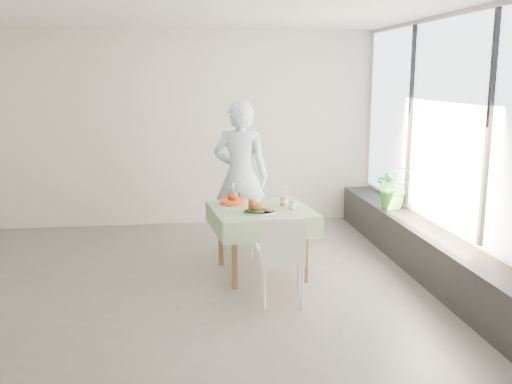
{
  "coord_description": "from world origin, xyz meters",
  "views": [
    {
      "loc": [
        0.13,
        -5.79,
        2.15
      ],
      "look_at": [
        0.95,
        0.2,
        0.91
      ],
      "focal_mm": 40.0,
      "sensor_mm": 36.0,
      "label": 1
    }
  ],
  "objects": [
    {
      "name": "juice_cup_lemonade",
      "position": [
        1.33,
        0.06,
        0.8
      ],
      "size": [
        0.09,
        0.09,
        0.26
      ],
      "color": "white",
      "rests_on": "cafe_table"
    },
    {
      "name": "potted_plant",
      "position": [
        2.79,
        0.93,
        0.78
      ],
      "size": [
        0.55,
        0.49,
        0.56
      ],
      "primitive_type": "imported",
      "rotation": [
        0.0,
        0.0,
        0.11
      ],
      "color": "#30852C",
      "rests_on": "window_ledge"
    },
    {
      "name": "wall_front",
      "position": [
        0.0,
        -2.5,
        1.4
      ],
      "size": [
        6.0,
        0.02,
        2.8
      ],
      "primitive_type": "cube",
      "color": "silver",
      "rests_on": "ground"
    },
    {
      "name": "main_dish",
      "position": [
        0.93,
        -0.06,
        0.8
      ],
      "size": [
        0.34,
        0.34,
        0.17
      ],
      "color": "white",
      "rests_on": "cafe_table"
    },
    {
      "name": "juice_cup_orange",
      "position": [
        1.26,
        0.23,
        0.8
      ],
      "size": [
        0.09,
        0.09,
        0.26
      ],
      "color": "white",
      "rests_on": "cafe_table"
    },
    {
      "name": "wall_right",
      "position": [
        3.0,
        0.0,
        1.4
      ],
      "size": [
        0.02,
        5.0,
        2.8
      ],
      "primitive_type": "cube",
      "color": "silver",
      "rests_on": "ground"
    },
    {
      "name": "chair_near",
      "position": [
        1.08,
        -0.69,
        0.27
      ],
      "size": [
        0.46,
        0.46,
        0.88
      ],
      "color": "white",
      "rests_on": "ground"
    },
    {
      "name": "wall_back",
      "position": [
        0.0,
        2.5,
        1.4
      ],
      "size": [
        6.0,
        0.02,
        2.8
      ],
      "primitive_type": "cube",
      "color": "silver",
      "rests_on": "ground"
    },
    {
      "name": "chair_far",
      "position": [
        1.02,
        0.9,
        0.27
      ],
      "size": [
        0.56,
        0.56,
        0.87
      ],
      "color": "white",
      "rests_on": "ground"
    },
    {
      "name": "diner",
      "position": [
        0.88,
        1.08,
        0.93
      ],
      "size": [
        0.78,
        0.62,
        1.87
      ],
      "primitive_type": "imported",
      "rotation": [
        0.0,
        0.0,
        2.85
      ],
      "color": "#99CDF6",
      "rests_on": "ground"
    },
    {
      "name": "window_pane",
      "position": [
        2.97,
        0.0,
        1.65
      ],
      "size": [
        0.01,
        4.8,
        2.18
      ],
      "primitive_type": "cube",
      "color": "#D1E0F9",
      "rests_on": "ground"
    },
    {
      "name": "window_ledge",
      "position": [
        2.8,
        0.0,
        0.25
      ],
      "size": [
        0.4,
        4.8,
        0.5
      ],
      "primitive_type": "cube",
      "color": "black",
      "rests_on": "ground"
    },
    {
      "name": "second_dish",
      "position": [
        0.72,
        0.41,
        0.78
      ],
      "size": [
        0.28,
        0.28,
        0.14
      ],
      "color": "red",
      "rests_on": "cafe_table"
    },
    {
      "name": "ceiling",
      "position": [
        0.0,
        0.0,
        2.8
      ],
      "size": [
        6.0,
        6.0,
        0.0
      ],
      "primitive_type": "plane",
      "rotation": [
        3.14,
        0.0,
        0.0
      ],
      "color": "white",
      "rests_on": "ground"
    },
    {
      "name": "floor",
      "position": [
        0.0,
        0.0,
        0.0
      ],
      "size": [
        6.0,
        6.0,
        0.0
      ],
      "primitive_type": "plane",
      "color": "#595754",
      "rests_on": "ground"
    },
    {
      "name": "cafe_table",
      "position": [
        1.0,
        0.15,
        0.46
      ],
      "size": [
        1.15,
        1.15,
        0.74
      ],
      "color": "brown",
      "rests_on": "ground"
    }
  ]
}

